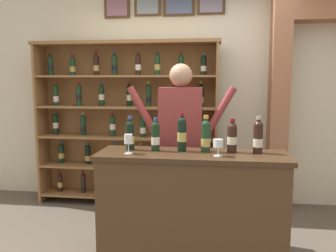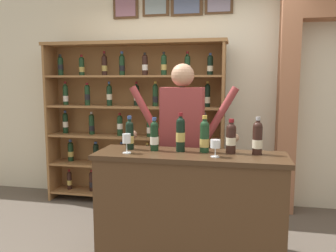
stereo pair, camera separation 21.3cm
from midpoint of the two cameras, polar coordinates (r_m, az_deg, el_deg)
back_wall at (r=4.49m, az=1.98°, el=9.57°), size 12.00×0.19×3.42m
wine_shelf at (r=4.34m, az=-8.13°, el=1.23°), size 2.28×0.35×2.02m
archway_doorway at (r=4.51m, az=24.09°, el=5.94°), size 1.44×0.45×2.61m
tasting_counter at (r=3.01m, az=1.82°, el=-13.42°), size 1.58×0.50×0.95m
shopkeeper at (r=3.34m, az=0.26°, el=-1.02°), size 1.07×0.22×1.71m
tasting_bottle_brunello at (r=3.02m, az=-8.27°, el=-1.46°), size 0.07×0.07×0.29m
tasting_bottle_chianti at (r=2.95m, az=-4.14°, el=-1.61°), size 0.07×0.07×0.29m
tasting_bottle_prosecco at (r=2.92m, az=0.21°, el=-1.23°), size 0.08×0.08×0.33m
tasting_bottle_vin_santo at (r=2.92m, az=4.17°, el=-1.59°), size 0.08×0.08×0.31m
tasting_bottle_riserva at (r=2.91m, az=8.45°, el=-1.74°), size 0.08×0.08×0.29m
tasting_bottle_super_tuscan at (r=2.92m, az=12.59°, el=-1.74°), size 0.08×0.08×0.31m
wine_glass_left at (r=2.75m, az=6.07°, el=-2.98°), size 0.08×0.08×0.14m
wine_glass_right at (r=2.86m, az=-8.65°, el=-2.29°), size 0.07×0.07×0.16m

